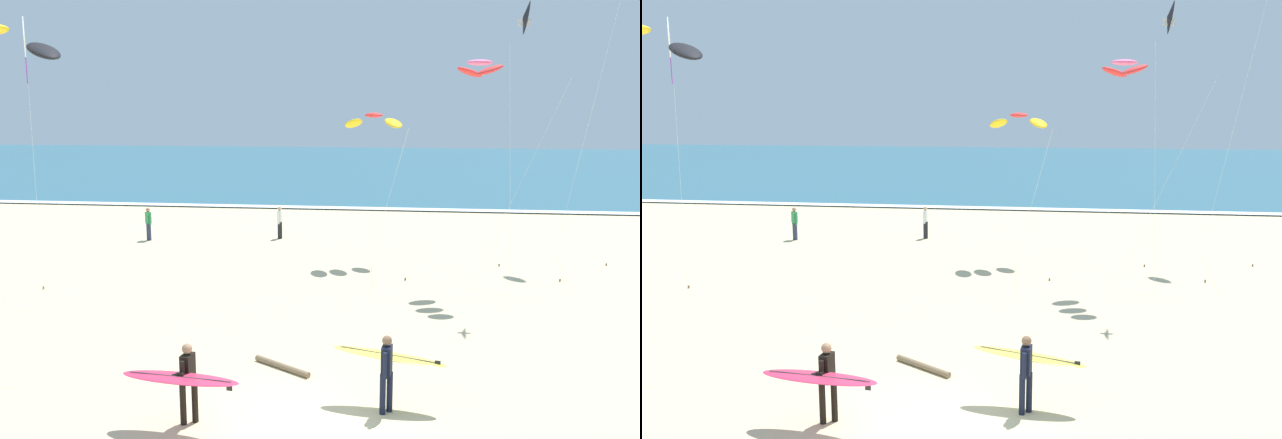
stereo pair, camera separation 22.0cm
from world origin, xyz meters
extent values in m
plane|color=beige|center=(0.00, 0.00, 0.00)|extent=(160.00, 160.00, 0.00)
cube|color=#2D6075|center=(0.00, 58.38, 0.04)|extent=(160.00, 60.00, 0.08)
cube|color=white|center=(0.00, 28.68, 0.09)|extent=(160.00, 1.05, 0.01)
cylinder|color=black|center=(1.41, 1.19, 0.44)|extent=(0.13, 0.13, 0.88)
cylinder|color=black|center=(1.55, 1.34, 0.44)|extent=(0.13, 0.13, 0.88)
cube|color=black|center=(1.48, 1.27, 1.18)|extent=(0.24, 0.36, 0.60)
cube|color=white|center=(1.38, 1.28, 1.22)|extent=(0.04, 0.20, 0.32)
sphere|color=brown|center=(1.48, 1.27, 1.60)|extent=(0.21, 0.21, 0.21)
cylinder|color=black|center=(1.45, 1.04, 1.14)|extent=(0.09, 0.09, 0.56)
cylinder|color=black|center=(1.51, 1.49, 1.29)|extent=(0.09, 0.09, 0.26)
cylinder|color=black|center=(1.46, 1.59, 1.16)|extent=(0.26, 0.11, 0.14)
ellipsoid|color=#EFD14C|center=(1.53, 1.62, 1.12)|extent=(2.49, 0.80, 0.27)
cube|color=#333333|center=(1.53, 1.62, 1.16)|extent=(2.13, 0.29, 0.19)
cube|color=#262628|center=(2.55, 1.49, 1.05)|extent=(0.12, 0.03, 0.14)
cylinder|color=black|center=(-2.60, 0.24, 0.44)|extent=(0.13, 0.13, 0.88)
cylinder|color=black|center=(-2.39, 0.37, 0.44)|extent=(0.13, 0.13, 0.88)
cube|color=black|center=(-2.50, 0.30, 1.18)|extent=(0.24, 0.36, 0.60)
cube|color=yellow|center=(-2.60, 0.32, 1.22)|extent=(0.04, 0.20, 0.32)
sphere|color=#A87A59|center=(-2.50, 0.30, 1.60)|extent=(0.21, 0.21, 0.21)
cylinder|color=black|center=(-2.53, 0.08, 1.29)|extent=(0.09, 0.09, 0.26)
cylinder|color=black|center=(-2.60, 0.00, 1.16)|extent=(0.26, 0.11, 0.14)
cylinder|color=black|center=(-2.47, 0.53, 1.14)|extent=(0.09, 0.09, 0.56)
ellipsoid|color=#D83359|center=(-2.54, -0.05, 1.12)|extent=(2.54, 0.91, 0.10)
cube|color=#333333|center=(-2.54, -0.05, 1.16)|extent=(2.17, 0.31, 0.03)
cube|color=#262628|center=(-1.51, -0.19, 1.05)|extent=(0.12, 0.03, 0.14)
ellipsoid|color=yellow|center=(1.32, 15.43, 5.70)|extent=(1.04, 1.26, 0.52)
ellipsoid|color=red|center=(0.53, 15.07, 6.02)|extent=(1.04, 1.25, 0.20)
ellipsoid|color=yellow|center=(-0.25, 14.71, 5.70)|extent=(1.04, 1.26, 0.52)
cylinder|color=silver|center=(1.23, 13.57, 2.85)|extent=(1.40, 3.02, 5.50)
cylinder|color=brown|center=(1.92, 12.06, 0.05)|extent=(0.06, 0.06, 0.10)
ellipsoid|color=black|center=(-6.17, 2.18, 7.60)|extent=(1.35, 1.34, 0.59)
cone|color=black|center=(5.36, 9.76, 9.07)|extent=(0.33, 1.03, 1.02)
cube|color=white|center=(5.36, 9.76, 8.93)|extent=(0.36, 0.04, 0.24)
cylinder|color=silver|center=(5.52, 12.23, 4.46)|extent=(0.34, 4.96, 8.72)
cylinder|color=brown|center=(5.69, 14.71, 0.05)|extent=(0.06, 0.06, 0.10)
cube|color=white|center=(-9.45, 6.98, 8.41)|extent=(0.62, 1.03, 1.18)
cylinder|color=purple|center=(-9.45, 6.98, 7.44)|extent=(0.02, 0.02, 0.76)
cylinder|color=silver|center=(-10.12, 8.13, 3.58)|extent=(1.36, 2.31, 6.96)
cylinder|color=brown|center=(-10.80, 9.28, 0.05)|extent=(0.06, 0.06, 0.10)
cylinder|color=silver|center=(9.20, 16.21, 5.83)|extent=(1.66, 1.72, 11.46)
cylinder|color=brown|center=(10.02, 15.36, 0.05)|extent=(0.06, 0.06, 0.10)
ellipsoid|color=red|center=(3.98, 12.07, 7.55)|extent=(1.09, 0.85, 0.48)
ellipsoid|color=pink|center=(4.24, 11.36, 7.84)|extent=(1.07, 0.84, 0.20)
ellipsoid|color=red|center=(4.50, 10.65, 7.55)|extent=(1.09, 0.85, 0.48)
cylinder|color=silver|center=(5.91, 11.98, 3.78)|extent=(3.36, 1.25, 7.36)
cylinder|color=brown|center=(7.59, 12.60, 0.05)|extent=(0.06, 0.06, 0.10)
cylinder|color=black|center=(-4.13, 19.14, 0.42)|extent=(0.22, 0.22, 0.84)
cube|color=white|center=(-4.13, 19.14, 1.11)|extent=(0.21, 0.33, 0.54)
sphere|color=tan|center=(-4.13, 19.14, 1.49)|extent=(0.20, 0.20, 0.20)
cylinder|color=white|center=(-4.15, 18.93, 1.01)|extent=(0.08, 0.08, 0.50)
cylinder|color=white|center=(-4.11, 19.35, 1.01)|extent=(0.08, 0.08, 0.50)
cylinder|color=#2D334C|center=(-10.31, 17.94, 0.42)|extent=(0.22, 0.22, 0.84)
cube|color=#339351|center=(-10.31, 17.94, 1.11)|extent=(0.36, 0.35, 0.54)
sphere|color=#A87A59|center=(-10.31, 17.94, 1.49)|extent=(0.20, 0.20, 0.20)
cylinder|color=#339351|center=(-10.16, 17.80, 1.01)|extent=(0.08, 0.08, 0.50)
cylinder|color=#339351|center=(-10.46, 18.08, 1.01)|extent=(0.08, 0.08, 0.50)
cylinder|color=#846B4C|center=(-1.12, 3.29, 0.07)|extent=(1.54, 1.08, 0.15)
camera|label=1|loc=(1.71, -11.82, 6.42)|focal=36.94mm
camera|label=2|loc=(1.93, -11.79, 6.42)|focal=36.94mm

